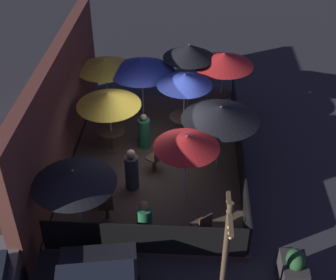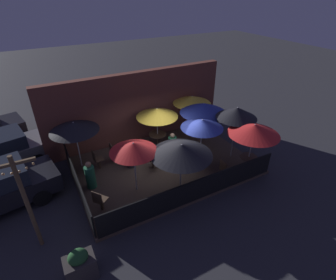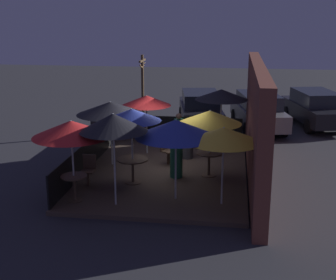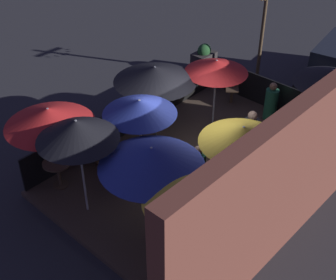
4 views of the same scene
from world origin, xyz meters
name	(u,v)px [view 1 (image 1 of 4)]	position (x,y,z in m)	size (l,w,h in m)	color
ground_plane	(156,162)	(0.00, 0.00, 0.00)	(60.00, 60.00, 0.00)	#2D2D33
patio_deck	(156,160)	(0.00, 0.00, 0.06)	(7.55, 5.18, 0.12)	#47382D
building_wall	(59,111)	(0.00, 2.82, 1.79)	(9.15, 0.36, 3.58)	brown
fence_front	(239,149)	(0.00, -2.54, 0.59)	(7.35, 0.05, 0.95)	black
fence_side_left	(144,239)	(-3.73, 0.00, 0.59)	(0.05, 4.98, 0.95)	black
patio_umbrella_0	(224,59)	(2.95, -2.08, 2.14)	(2.06, 2.06, 2.25)	#B2B2B7
patio_umbrella_1	(185,80)	(1.34, -0.81, 2.21)	(1.74, 1.74, 2.27)	#B2B2B7
patio_umbrella_2	(108,99)	(0.40, 1.42, 2.01)	(1.95, 1.95, 2.09)	#B2B2B7
patio_umbrella_3	(187,142)	(-1.70, -0.95, 2.07)	(1.76, 1.76, 2.14)	#B2B2B7
patio_umbrella_4	(105,64)	(2.61, 1.89, 2.04)	(1.95, 1.95, 2.12)	#B2B2B7
patio_umbrella_5	(74,177)	(-3.25, 1.65, 2.08)	(2.01, 2.01, 2.16)	#B2B2B7
patio_umbrella_6	(142,65)	(2.42, 0.62, 2.12)	(2.20, 2.20, 2.24)	#B2B2B7
patio_umbrella_7	(189,51)	(3.04, -0.92, 2.37)	(1.77, 1.77, 2.49)	#B2B2B7
patio_umbrella_8	(221,113)	(-0.27, -1.88, 2.06)	(2.24, 2.24, 2.15)	#B2B2B7
dining_table_0	(221,97)	(2.95, -2.08, 0.68)	(0.71, 0.71, 0.72)	#4C3828
dining_table_1	(184,120)	(1.34, -0.81, 0.72)	(0.92, 0.92, 0.75)	#4C3828
dining_table_2	(111,134)	(0.40, 1.42, 0.72)	(0.84, 0.84, 0.76)	#4C3828
patio_chair_0	(106,184)	(-1.84, 1.24, 0.64)	(0.43, 0.43, 0.94)	#4C3828
patio_chair_1	(221,117)	(1.72, -2.06, 0.62)	(0.41, 0.41, 0.91)	#4C3828
patio_chair_2	(106,205)	(-2.65, 1.09, 0.62)	(0.44, 0.44, 0.92)	#4C3828
patio_chair_3	(202,226)	(-3.24, -1.41, 0.63)	(0.56, 0.56, 0.93)	#4C3828
patio_chair_4	(156,158)	(-0.57, -0.05, 0.62)	(0.55, 0.55, 0.92)	#4C3828
patron_0	(132,171)	(-1.33, 0.58, 0.71)	(0.54, 0.54, 1.32)	#333338
patron_1	(145,222)	(-3.21, 0.03, 0.65)	(0.47, 0.47, 1.20)	#236642
patron_2	(144,132)	(0.67, 0.42, 0.65)	(0.50, 0.50, 1.21)	#236642
planter_box	(293,270)	(-4.38, -3.48, 0.48)	(0.82, 0.58, 1.08)	#332D2D
light_post	(225,257)	(-5.28, -1.79, 1.90)	(1.10, 0.12, 3.36)	brown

